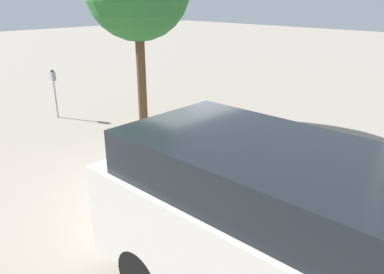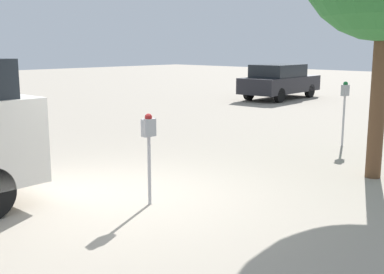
% 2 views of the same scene
% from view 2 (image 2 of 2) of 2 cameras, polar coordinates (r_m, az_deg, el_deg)
% --- Properties ---
extents(ground_plane, '(80.00, 80.00, 0.00)m').
position_cam_2_polar(ground_plane, '(7.58, -7.63, -7.31)').
color(ground_plane, gray).
extents(parking_meter_near, '(0.21, 0.12, 1.37)m').
position_cam_2_polar(parking_meter_near, '(7.06, -5.15, -0.11)').
color(parking_meter_near, '#9E9EA3').
rests_on(parking_meter_near, ground).
extents(parking_meter_far, '(0.21, 0.12, 1.53)m').
position_cam_2_polar(parking_meter_far, '(11.82, 17.65, 4.35)').
color(parking_meter_far, '#9E9EA3').
rests_on(parking_meter_far, ground).
extents(car_distant, '(4.49, 2.01, 1.54)m').
position_cam_2_polar(car_distant, '(22.04, 10.35, 6.56)').
color(car_distant, black).
rests_on(car_distant, ground).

